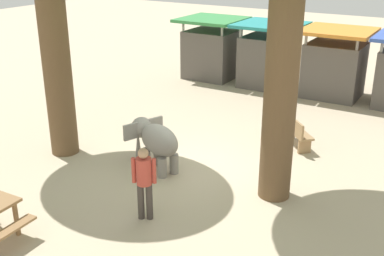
{
  "coord_description": "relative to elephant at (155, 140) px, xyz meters",
  "views": [
    {
      "loc": [
        5.95,
        -9.48,
        5.48
      ],
      "look_at": [
        -0.23,
        0.79,
        0.8
      ],
      "focal_mm": 44.86,
      "sensor_mm": 36.0,
      "label": 1
    }
  ],
  "objects": [
    {
      "name": "wooden_bench",
      "position": [
        2.58,
        3.2,
        -0.31
      ],
      "size": [
        1.26,
        1.29,
        0.88
      ],
      "rotation": [
        0.0,
        0.0,
        5.48
      ],
      "color": "#9E7A51",
      "rests_on": "ground_plane"
    },
    {
      "name": "person_handler",
      "position": [
        1.21,
        -2.11,
        0.17
      ],
      "size": [
        0.46,
        0.32,
        1.62
      ],
      "rotation": [
        0.0,
        0.0,
        2.04
      ],
      "color": "#3F3833",
      "rests_on": "ground_plane"
    },
    {
      "name": "ground_plane",
      "position": [
        0.62,
        0.36,
        -0.78
      ],
      "size": [
        60.0,
        60.0,
        0.0
      ],
      "primitive_type": "plane",
      "color": "#BAA88C"
    },
    {
      "name": "elephant",
      "position": [
        0.0,
        0.0,
        0.0
      ],
      "size": [
        1.76,
        1.36,
        1.22
      ],
      "rotation": [
        0.0,
        0.0,
        2.78
      ],
      "color": "gray",
      "rests_on": "ground_plane"
    },
    {
      "name": "market_stall_green",
      "position": [
        -3.06,
        8.5,
        0.36
      ],
      "size": [
        2.5,
        2.5,
        2.52
      ],
      "color": "#59514C",
      "rests_on": "ground_plane"
    },
    {
      "name": "market_stall_teal",
      "position": [
        -0.46,
        8.5,
        0.36
      ],
      "size": [
        2.5,
        2.5,
        2.52
      ],
      "color": "#59514C",
      "rests_on": "ground_plane"
    },
    {
      "name": "market_stall_orange",
      "position": [
        2.14,
        8.5,
        0.36
      ],
      "size": [
        2.5,
        2.5,
        2.52
      ],
      "color": "#59514C",
      "rests_on": "ground_plane"
    }
  ]
}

